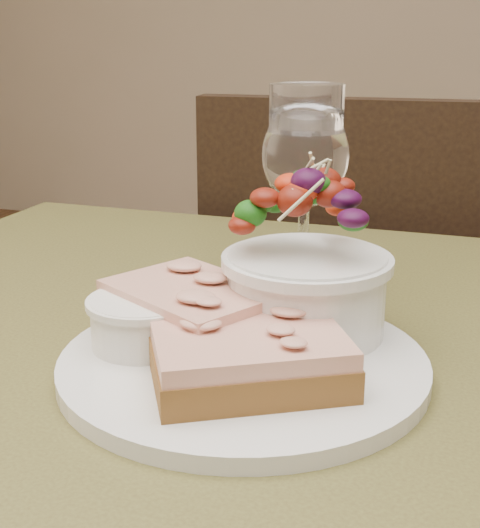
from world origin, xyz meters
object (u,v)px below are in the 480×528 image
(dinner_plate, at_px, (243,364))
(sandwich_back, at_px, (193,307))
(ramekin, at_px, (143,319))
(wine_glass, at_px, (305,161))
(chair_far, at_px, (352,449))
(cafe_table, at_px, (208,467))
(salad_bowl, at_px, (307,257))
(sandwich_front, at_px, (249,357))

(dinner_plate, bearing_deg, sandwich_back, 158.33)
(dinner_plate, distance_m, ramekin, 0.08)
(ramekin, bearing_deg, wine_glass, 66.04)
(ramekin, bearing_deg, chair_far, 85.49)
(chair_far, bearing_deg, cafe_table, 84.71)
(sandwich_back, distance_m, ramekin, 0.04)
(salad_bowl, bearing_deg, chair_far, 95.01)
(chair_far, relative_size, sandwich_back, 6.00)
(dinner_plate, xyz_separation_m, salad_bowl, (0.03, 0.06, 0.07))
(sandwich_front, height_order, ramekin, ramekin)
(ramekin, relative_size, salad_bowl, 0.59)
(cafe_table, bearing_deg, dinner_plate, -32.38)
(cafe_table, relative_size, wine_glass, 4.57)
(salad_bowl, bearing_deg, sandwich_front, -98.95)
(sandwich_back, distance_m, wine_glass, 0.18)
(chair_far, xyz_separation_m, dinner_plate, (0.02, -0.66, 0.46))
(sandwich_back, xyz_separation_m, ramekin, (-0.03, -0.02, -0.00))
(cafe_table, relative_size, sandwich_front, 5.20)
(sandwich_back, bearing_deg, sandwich_front, -12.73)
(cafe_table, height_order, ramekin, ramekin)
(chair_far, relative_size, sandwich_front, 5.85)
(chair_far, relative_size, ramekin, 11.96)
(sandwich_front, xyz_separation_m, salad_bowl, (0.01, 0.09, 0.04))
(cafe_table, distance_m, wine_glass, 0.27)
(cafe_table, xyz_separation_m, sandwich_back, (-0.01, -0.01, 0.14))
(chair_far, relative_size, salad_bowl, 7.09)
(cafe_table, height_order, wine_glass, wine_glass)
(dinner_plate, relative_size, ramekin, 3.46)
(wine_glass, bearing_deg, salad_bowl, -74.71)
(cafe_table, xyz_separation_m, salad_bowl, (0.07, 0.03, 0.17))
(chair_far, bearing_deg, wine_glass, 88.74)
(chair_far, xyz_separation_m, salad_bowl, (0.05, -0.61, 0.53))
(chair_far, distance_m, salad_bowl, 0.80)
(ramekin, bearing_deg, dinner_plate, 3.28)
(sandwich_front, distance_m, ramekin, 0.10)
(salad_bowl, bearing_deg, wine_glass, 105.29)
(cafe_table, relative_size, sandwich_back, 5.33)
(sandwich_back, height_order, ramekin, sandwich_back)
(dinner_plate, relative_size, salad_bowl, 2.05)
(chair_far, height_order, salad_bowl, chair_far)
(cafe_table, relative_size, chair_far, 0.89)
(sandwich_front, relative_size, ramekin, 2.04)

